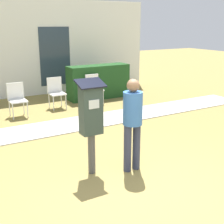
# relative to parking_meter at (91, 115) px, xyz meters

# --- Properties ---
(ground_plane) EXTENTS (40.00, 40.00, 0.00)m
(ground_plane) POSITION_rel_parking_meter_xyz_m (0.28, -1.05, -1.02)
(ground_plane) COLOR olive
(sidewalk) EXTENTS (12.00, 1.10, 0.02)m
(sidewalk) POSITION_rel_parking_meter_xyz_m (0.28, 2.53, -1.01)
(sidewalk) COLOR #B7B2A8
(sidewalk) RESTS_ON ground
(building_facade) EXTENTS (10.00, 0.26, 3.20)m
(building_facade) POSITION_rel_parking_meter_xyz_m (0.28, 6.30, 0.58)
(building_facade) COLOR white
(building_facade) RESTS_ON ground
(parking_meter) EXTENTS (0.44, 0.31, 1.59)m
(parking_meter) POSITION_rel_parking_meter_xyz_m (0.00, 0.00, 0.00)
(parking_meter) COLOR #4C4C4C
(parking_meter) RESTS_ON ground
(person_standing) EXTENTS (0.32, 0.32, 1.58)m
(person_standing) POSITION_rel_parking_meter_xyz_m (0.64, -0.24, -0.09)
(person_standing) COLOR #333851
(person_standing) RESTS_ON ground
(outdoor_chair_left) EXTENTS (0.44, 0.44, 0.90)m
(outdoor_chair_left) POSITION_rel_parking_meter_xyz_m (-0.25, 3.97, -0.49)
(outdoor_chair_left) COLOR white
(outdoor_chair_left) RESTS_ON ground
(outdoor_chair_middle) EXTENTS (0.44, 0.44, 0.90)m
(outdoor_chair_middle) POSITION_rel_parking_meter_xyz_m (0.96, 4.26, -0.49)
(outdoor_chair_middle) COLOR white
(outdoor_chair_middle) RESTS_ON ground
(outdoor_chair_right) EXTENTS (0.44, 0.44, 0.90)m
(outdoor_chair_right) POSITION_rel_parking_meter_xyz_m (2.16, 4.20, -0.49)
(outdoor_chair_right) COLOR white
(outdoor_chair_right) RESTS_ON ground
(hedge_row) EXTENTS (2.07, 0.60, 1.10)m
(hedge_row) POSITION_rel_parking_meter_xyz_m (2.62, 4.73, -0.47)
(hedge_row) COLOR #1E471E
(hedge_row) RESTS_ON ground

